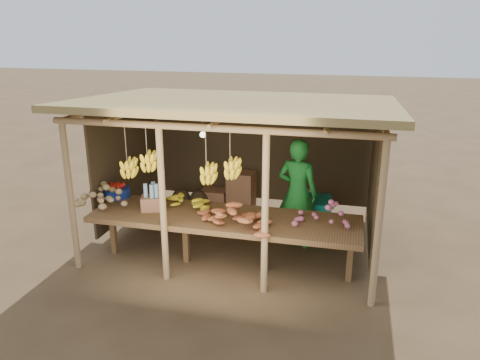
# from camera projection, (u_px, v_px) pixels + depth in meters

# --- Properties ---
(ground) EXTENTS (60.00, 60.00, 0.00)m
(ground) POSITION_uv_depth(u_px,v_px,m) (240.00, 239.00, 7.85)
(ground) COLOR brown
(ground) RESTS_ON ground
(stall_structure) EXTENTS (4.70, 3.50, 2.43)m
(stall_structure) POSITION_uv_depth(u_px,v_px,m) (236.00, 127.00, 7.28)
(stall_structure) COLOR #A58055
(stall_structure) RESTS_ON ground
(counter) EXTENTS (3.90, 1.05, 0.80)m
(counter) POSITION_uv_depth(u_px,v_px,m) (224.00, 220.00, 6.75)
(counter) COLOR brown
(counter) RESTS_ON ground
(potato_heap) EXTENTS (1.14, 0.91, 0.37)m
(potato_heap) POSITION_uv_depth(u_px,v_px,m) (104.00, 194.00, 7.09)
(potato_heap) COLOR tan
(potato_heap) RESTS_ON counter
(sweet_potato_heap) EXTENTS (1.08, 0.78, 0.36)m
(sweet_potato_heap) POSITION_uv_depth(u_px,v_px,m) (231.00, 214.00, 6.35)
(sweet_potato_heap) COLOR #9F4F28
(sweet_potato_heap) RESTS_ON counter
(onion_heap) EXTENTS (0.98, 0.75, 0.36)m
(onion_heap) POSITION_uv_depth(u_px,v_px,m) (328.00, 212.00, 6.42)
(onion_heap) COLOR #B95972
(onion_heap) RESTS_ON counter
(banana_pile) EXTENTS (0.71, 0.54, 0.35)m
(banana_pile) POSITION_uv_depth(u_px,v_px,m) (187.00, 196.00, 7.05)
(banana_pile) COLOR yellow
(banana_pile) RESTS_ON counter
(tomato_basin) EXTENTS (0.42, 0.42, 0.22)m
(tomato_basin) POSITION_uv_depth(u_px,v_px,m) (117.00, 191.00, 7.50)
(tomato_basin) COLOR navy
(tomato_basin) RESTS_ON counter
(bottle_box) EXTENTS (0.40, 0.36, 0.42)m
(bottle_box) POSITION_uv_depth(u_px,v_px,m) (153.00, 199.00, 6.93)
(bottle_box) COLOR #A26B48
(bottle_box) RESTS_ON counter
(vendor) EXTENTS (0.72, 0.55, 1.77)m
(vendor) POSITION_uv_depth(u_px,v_px,m) (297.00, 193.00, 7.41)
(vendor) COLOR #1A7526
(vendor) RESTS_ON ground
(tarp_crate) EXTENTS (0.79, 0.71, 0.85)m
(tarp_crate) POSITION_uv_depth(u_px,v_px,m) (310.00, 216.00, 7.93)
(tarp_crate) COLOR brown
(tarp_crate) RESTS_ON ground
(carton_stack) EXTENTS (1.04, 0.40, 0.79)m
(carton_stack) POSITION_uv_depth(u_px,v_px,m) (232.00, 194.00, 8.96)
(carton_stack) COLOR #A26B48
(carton_stack) RESTS_ON ground
(burlap_sacks) EXTENTS (0.76, 0.40, 0.54)m
(burlap_sacks) POSITION_uv_depth(u_px,v_px,m) (190.00, 200.00, 8.97)
(burlap_sacks) COLOR #453520
(burlap_sacks) RESTS_ON ground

